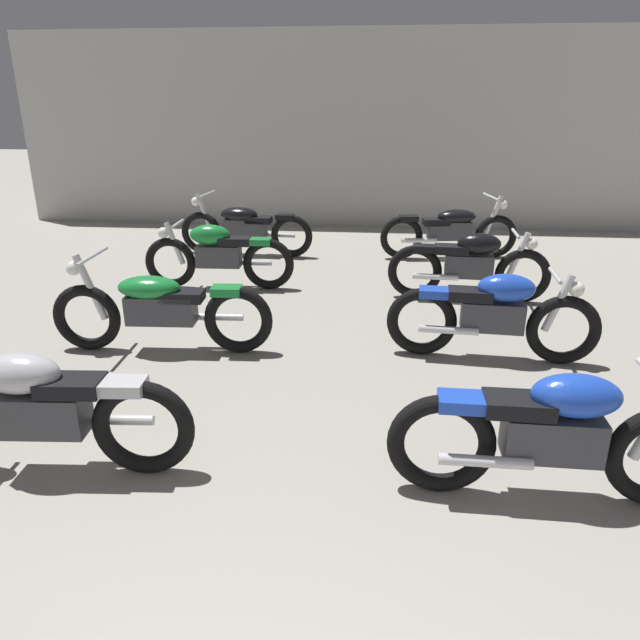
% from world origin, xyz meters
% --- Properties ---
extents(back_wall, '(13.23, 0.24, 3.60)m').
position_xyz_m(back_wall, '(0.00, 11.46, 1.80)').
color(back_wall, '#B2B2AD').
rests_on(back_wall, ground).
extents(motorcycle_left_row_1, '(1.97, 0.49, 0.88)m').
position_xyz_m(motorcycle_left_row_1, '(-1.66, 2.88, 0.46)').
color(motorcycle_left_row_1, black).
rests_on(motorcycle_left_row_1, ground).
extents(motorcycle_left_row_2, '(2.17, 0.68, 0.97)m').
position_xyz_m(motorcycle_left_row_2, '(-1.61, 4.92, 0.45)').
color(motorcycle_left_row_2, black).
rests_on(motorcycle_left_row_2, ground).
extents(motorcycle_left_row_3, '(1.97, 0.48, 0.88)m').
position_xyz_m(motorcycle_left_row_3, '(-1.60, 7.03, 0.46)').
color(motorcycle_left_row_3, black).
rests_on(motorcycle_left_row_3, ground).
extents(motorcycle_left_row_4, '(2.17, 0.68, 0.97)m').
position_xyz_m(motorcycle_left_row_4, '(-1.64, 8.84, 0.45)').
color(motorcycle_left_row_4, black).
rests_on(motorcycle_left_row_4, ground).
extents(motorcycle_right_row_1, '(1.97, 0.48, 0.88)m').
position_xyz_m(motorcycle_right_row_1, '(1.57, 2.91, 0.46)').
color(motorcycle_right_row_1, black).
rests_on(motorcycle_right_row_1, ground).
extents(motorcycle_right_row_2, '(1.97, 0.48, 0.88)m').
position_xyz_m(motorcycle_right_row_2, '(1.58, 5.04, 0.46)').
color(motorcycle_right_row_2, black).
rests_on(motorcycle_right_row_2, ground).
extents(motorcycle_right_row_3, '(1.97, 0.48, 0.88)m').
position_xyz_m(motorcycle_right_row_3, '(1.61, 6.84, 0.46)').
color(motorcycle_right_row_3, black).
rests_on(motorcycle_right_row_3, ground).
extents(motorcycle_right_row_4, '(2.16, 0.71, 0.97)m').
position_xyz_m(motorcycle_right_row_4, '(1.60, 8.97, 0.45)').
color(motorcycle_right_row_4, black).
rests_on(motorcycle_right_row_4, ground).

